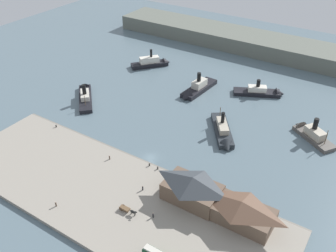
% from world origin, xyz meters
% --- Properties ---
extents(ground_plane, '(320.00, 320.00, 0.00)m').
position_xyz_m(ground_plane, '(0.00, 0.00, 0.00)').
color(ground_plane, slate).
extents(quay_promenade, '(110.00, 36.00, 1.20)m').
position_xyz_m(quay_promenade, '(0.00, -22.00, 0.60)').
color(quay_promenade, gray).
rests_on(quay_promenade, ground).
extents(seawall_edge, '(110.00, 0.80, 1.00)m').
position_xyz_m(seawall_edge, '(0.00, -3.60, 0.50)').
color(seawall_edge, slate).
rests_on(seawall_edge, ground).
extents(ferry_shed_central_terminal, '(16.55, 10.48, 8.33)m').
position_xyz_m(ferry_shed_central_terminal, '(22.15, -10.53, 5.43)').
color(ferry_shed_central_terminal, brown).
rests_on(ferry_shed_central_terminal, quay_promenade).
extents(ferry_shed_west_terminal, '(18.41, 9.80, 6.96)m').
position_xyz_m(ferry_shed_west_terminal, '(37.10, -10.46, 4.73)').
color(ferry_shed_west_terminal, brown).
rests_on(ferry_shed_west_terminal, quay_promenade).
extents(horse_cart, '(5.90, 1.48, 1.87)m').
position_xyz_m(horse_cart, '(9.53, -24.72, 2.12)').
color(horse_cart, brown).
rests_on(horse_cart, quay_promenade).
extents(pedestrian_near_cart, '(0.41, 0.41, 1.66)m').
position_xyz_m(pedestrian_near_cart, '(7.83, -15.29, 1.96)').
color(pedestrian_near_cart, '#232328').
rests_on(pedestrian_near_cart, quay_promenade).
extents(pedestrian_near_east_shed, '(0.41, 0.41, 1.67)m').
position_xyz_m(pedestrian_near_east_shed, '(-9.13, -34.08, 1.96)').
color(pedestrian_near_east_shed, '#4C3D33').
rests_on(pedestrian_near_east_shed, quay_promenade).
extents(pedestrian_walking_east, '(0.42, 0.42, 1.71)m').
position_xyz_m(pedestrian_walking_east, '(16.60, -22.47, 1.98)').
color(pedestrian_walking_east, '#232328').
rests_on(pedestrian_walking_east, quay_promenade).
extents(pedestrian_walking_west, '(0.40, 0.40, 1.61)m').
position_xyz_m(pedestrian_walking_west, '(-10.18, -9.32, 1.93)').
color(pedestrian_walking_west, '#4C3D33').
rests_on(pedestrian_walking_west, quay_promenade).
extents(mooring_post_west, '(0.44, 0.44, 0.90)m').
position_xyz_m(mooring_post_west, '(-39.72, -5.40, 1.65)').
color(mooring_post_west, black).
rests_on(mooring_post_west, quay_promenade).
extents(mooring_post_center_west, '(0.44, 0.44, 0.90)m').
position_xyz_m(mooring_post_center_west, '(3.01, -4.96, 1.65)').
color(mooring_post_center_west, black).
rests_on(mooring_post_center_west, quay_promenade).
extents(mooring_post_east, '(0.44, 0.44, 0.90)m').
position_xyz_m(mooring_post_east, '(6.22, -4.85, 1.65)').
color(mooring_post_east, black).
rests_on(mooring_post_east, quay_promenade).
extents(ferry_approaching_east, '(7.72, 23.48, 10.62)m').
position_xyz_m(ferry_approaching_east, '(-9.57, 48.84, 1.60)').
color(ferry_approaching_east, black).
rests_on(ferry_approaching_east, ground).
extents(ferry_approaching_west, '(16.73, 18.56, 10.28)m').
position_xyz_m(ferry_approaching_west, '(-41.81, 61.87, 1.77)').
color(ferry_approaching_west, black).
rests_on(ferry_approaching_west, ground).
extents(ferry_outer_harbor, '(17.82, 22.47, 9.62)m').
position_xyz_m(ferry_outer_harbor, '(15.22, 24.98, 1.40)').
color(ferry_outer_harbor, '#23282D').
rests_on(ferry_outer_harbor, ground).
extents(ferry_moored_west, '(22.07, 14.54, 8.80)m').
position_xyz_m(ferry_moored_west, '(16.08, 63.14, 1.31)').
color(ferry_moored_west, black).
rests_on(ferry_moored_west, ground).
extents(ferry_near_quay, '(18.53, 14.98, 10.35)m').
position_xyz_m(ferry_near_quay, '(42.19, 42.17, 1.55)').
color(ferry_near_quay, '#514C47').
rests_on(ferry_near_quay, ground).
extents(ferry_mid_harbor, '(20.98, 21.29, 9.33)m').
position_xyz_m(ferry_mid_harbor, '(-48.27, 19.35, 1.27)').
color(ferry_mid_harbor, black).
rests_on(ferry_mid_harbor, ground).
extents(far_headland, '(180.00, 24.00, 8.00)m').
position_xyz_m(far_headland, '(0.00, 110.00, 4.00)').
color(far_headland, '#60665B').
rests_on(far_headland, ground).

